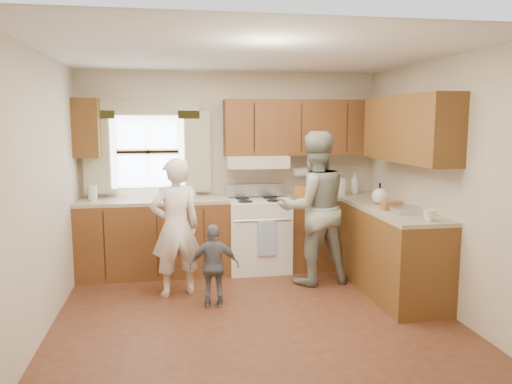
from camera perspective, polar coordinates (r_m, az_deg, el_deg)
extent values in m
plane|color=#4A2417|center=(5.09, -0.37, -13.59)|extent=(3.80, 3.80, 0.00)
plane|color=white|center=(4.77, -0.40, 15.55)|extent=(3.80, 3.80, 0.00)
plane|color=beige|center=(6.49, -2.87, 2.52)|extent=(3.80, 0.00, 3.80)
plane|color=beige|center=(3.08, 4.87, -3.81)|extent=(3.80, 0.00, 3.80)
plane|color=beige|center=(4.85, -23.14, -0.05)|extent=(0.00, 3.50, 3.50)
plane|color=beige|center=(5.41, 19.91, 0.91)|extent=(0.00, 3.50, 3.50)
cube|color=#3F260D|center=(6.29, -11.52, -5.22)|extent=(1.82, 0.60, 0.90)
cube|color=#3F260D|center=(6.61, 8.71, -4.49)|extent=(1.22, 0.60, 0.90)
cube|color=#3F230E|center=(5.71, 15.26, -6.72)|extent=(0.60, 1.65, 0.90)
cube|color=tan|center=(6.20, -11.64, -0.98)|extent=(1.82, 0.60, 0.04)
cube|color=tan|center=(6.52, 8.80, -0.46)|extent=(1.22, 0.60, 0.04)
cube|color=tan|center=(5.61, 15.44, -2.07)|extent=(0.60, 1.65, 0.04)
cube|color=#3F260D|center=(6.47, 5.28, 7.36)|extent=(2.00, 0.33, 0.70)
cube|color=#3F230E|center=(6.33, -18.77, 6.94)|extent=(0.30, 0.33, 0.70)
cube|color=#3F230E|center=(5.58, 17.05, 6.91)|extent=(0.33, 1.65, 0.70)
cube|color=beige|center=(6.30, 0.09, 3.50)|extent=(0.76, 0.45, 0.15)
cube|color=silver|center=(6.42, -12.24, 4.52)|extent=(0.90, 0.03, 0.90)
cube|color=#EBBD45|center=(6.42, -17.46, 4.33)|extent=(0.40, 0.05, 1.02)
cube|color=#EBBD45|center=(6.37, -7.03, 4.61)|extent=(0.40, 0.05, 1.02)
cube|color=#EBBD45|center=(6.36, -12.41, 9.17)|extent=(1.30, 0.05, 0.22)
cylinder|color=white|center=(6.58, 5.49, 2.30)|extent=(0.27, 0.12, 0.12)
imported|color=silver|center=(6.16, -7.48, -0.26)|extent=(0.14, 0.14, 0.10)
imported|color=silver|center=(6.61, 11.19, 1.03)|extent=(0.13, 0.13, 0.29)
imported|color=silver|center=(6.37, 7.32, -0.19)|extent=(0.25, 0.25, 0.06)
imported|color=silver|center=(5.02, 19.23, -2.53)|extent=(0.16, 0.16, 0.11)
cylinder|color=silver|center=(6.29, -18.17, -0.08)|extent=(0.11, 0.11, 0.18)
cube|color=olive|center=(6.17, 5.19, -0.61)|extent=(0.23, 0.18, 0.02)
cube|color=orange|center=(6.29, 5.60, 0.02)|extent=(0.22, 0.15, 0.12)
cylinder|color=silver|center=(6.49, 8.72, 0.68)|extent=(0.14, 0.14, 0.23)
cylinder|color=silver|center=(6.46, 9.77, 0.60)|extent=(0.12, 0.12, 0.22)
sphere|color=silver|center=(5.88, 13.94, -0.46)|extent=(0.18, 0.18, 0.18)
cube|color=olive|center=(5.53, 15.26, -1.49)|extent=(0.21, 0.11, 0.09)
cube|color=silver|center=(5.35, 16.87, -2.04)|extent=(0.28, 0.20, 0.07)
cube|color=silver|center=(6.35, 0.22, -4.91)|extent=(0.76, 0.64, 0.90)
cube|color=#B7B7BC|center=(6.51, -0.16, 0.24)|extent=(0.76, 0.10, 0.16)
cylinder|color=#B7B7BC|center=(5.99, 0.75, -3.26)|extent=(0.68, 0.03, 0.03)
cube|color=#4464A0|center=(6.03, 1.25, -5.34)|extent=(0.22, 0.02, 0.42)
cylinder|color=black|center=(6.36, -1.56, -0.73)|extent=(0.18, 0.18, 0.01)
cylinder|color=black|center=(6.42, 1.63, -0.65)|extent=(0.18, 0.18, 0.01)
cylinder|color=black|center=(6.11, -1.23, -1.09)|extent=(0.18, 0.18, 0.01)
cylinder|color=black|center=(6.17, 2.08, -1.00)|extent=(0.18, 0.18, 0.01)
imported|color=white|center=(5.44, -9.17, -4.01)|extent=(0.62, 0.49, 1.50)
imported|color=#2D4836|center=(5.80, 6.61, -1.83)|extent=(0.94, 0.77, 1.77)
imported|color=slate|center=(5.12, -4.79, -8.43)|extent=(0.52, 0.25, 0.86)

